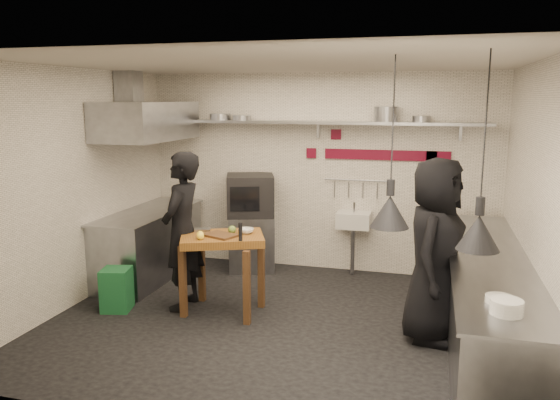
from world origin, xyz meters
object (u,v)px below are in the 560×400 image
(chef_left, at_px, (182,231))
(chef_right, at_px, (435,251))
(combi_oven, at_px, (250,195))
(green_bin, at_px, (117,289))
(prep_table, at_px, (223,274))
(oven_stand, at_px, (251,242))

(chef_left, bearing_deg, chef_right, 85.83)
(combi_oven, bearing_deg, green_bin, -136.97)
(chef_right, bearing_deg, combi_oven, 68.15)
(combi_oven, xyz_separation_m, chef_right, (2.54, -1.73, -0.15))
(green_bin, bearing_deg, combi_oven, 62.49)
(prep_table, bearing_deg, combi_oven, 74.79)
(prep_table, bearing_deg, green_bin, 170.29)
(combi_oven, xyz_separation_m, prep_table, (0.22, -1.64, -0.63))
(oven_stand, bearing_deg, chef_right, -53.69)
(chef_right, bearing_deg, chef_left, 100.21)
(prep_table, height_order, chef_right, chef_right)
(oven_stand, relative_size, chef_left, 0.43)
(prep_table, relative_size, chef_left, 0.50)
(combi_oven, height_order, chef_left, chef_left)
(prep_table, bearing_deg, chef_right, -24.93)
(green_bin, bearing_deg, chef_right, 3.14)
(chef_left, bearing_deg, prep_table, 85.72)
(prep_table, xyz_separation_m, chef_right, (2.32, -0.09, 0.48))
(oven_stand, bearing_deg, green_bin, -137.46)
(oven_stand, xyz_separation_m, chef_left, (-0.30, -1.61, 0.53))
(oven_stand, height_order, chef_left, chef_left)
(oven_stand, xyz_separation_m, chef_right, (2.53, -1.72, 0.54))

